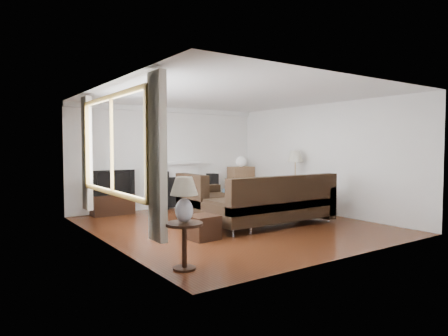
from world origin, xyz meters
TOP-DOWN VIEW (x-y plane):
  - room at (0.00, 0.00)m, footprint 5.10×5.60m
  - window at (-2.45, -0.20)m, footprint 0.12×2.74m
  - curtain_near at (-2.40, -1.72)m, footprint 0.10×0.35m
  - curtain_far at (-2.40, 1.32)m, footprint 0.10×0.35m
  - fireplace at (0.15, 2.64)m, footprint 1.40×0.26m
  - tv_stand at (-1.52, 2.50)m, footprint 0.91×0.41m
  - television at (-1.52, 2.50)m, footprint 0.96×0.13m
  - speaker_left at (-0.32, 2.53)m, footprint 0.36×0.39m
  - speaker_right at (1.18, 2.55)m, footprint 0.24×0.28m
  - bookshelf at (2.11, 2.53)m, footprint 0.71×0.34m
  - globe_lamp at (2.11, 2.53)m, footprint 0.28×0.28m
  - sectional_sofa at (0.61, -0.44)m, footprint 2.84×2.08m
  - coffee_table at (0.84, 0.98)m, footprint 1.14×0.63m
  - footstool at (-1.11, -0.68)m, footprint 0.51×0.51m
  - floor_lamp at (2.22, 0.55)m, footprint 0.42×0.42m
  - side_table at (-2.15, -1.94)m, footprint 0.47×0.47m
  - table_lamp at (-2.15, -1.94)m, footprint 0.35×0.35m

SIDE VIEW (x-z plane):
  - footstool at x=-1.11m, z-range 0.00..0.39m
  - coffee_table at x=0.84m, z-range 0.00..0.45m
  - tv_stand at x=-1.52m, z-range 0.00..0.46m
  - side_table at x=-2.15m, z-range 0.00..0.59m
  - speaker_right at x=1.18m, z-range 0.00..0.82m
  - sectional_sofa at x=0.61m, z-range 0.00..0.92m
  - speaker_left at x=-0.32m, z-range 0.00..0.93m
  - bookshelf at x=2.11m, z-range 0.00..0.98m
  - fireplace at x=0.15m, z-range 0.00..1.15m
  - floor_lamp at x=2.22m, z-range 0.00..1.44m
  - television at x=-1.52m, z-range 0.46..1.01m
  - table_lamp at x=-2.15m, z-range 0.59..1.15m
  - globe_lamp at x=2.11m, z-range 0.98..1.26m
  - room at x=0.00m, z-range -0.02..2.52m
  - curtain_near at x=-2.40m, z-range 0.35..2.45m
  - curtain_far at x=-2.40m, z-range 0.35..2.45m
  - window at x=-2.45m, z-range 0.78..2.32m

